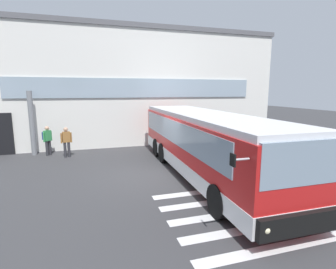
{
  "coord_description": "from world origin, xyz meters",
  "views": [
    {
      "loc": [
        -2.1,
        -10.47,
        3.64
      ],
      "look_at": [
        1.51,
        1.43,
        1.5
      ],
      "focal_mm": 27.36,
      "sensor_mm": 36.0,
      "label": 1
    }
  ],
  "objects_px": {
    "bus_main_foreground": "(204,145)",
    "entry_support_column": "(32,123)",
    "safety_bollard_yellow": "(195,144)",
    "passenger_near_column": "(47,139)",
    "passenger_by_doorway": "(66,141)"
  },
  "relations": [
    {
      "from": "bus_main_foreground",
      "to": "entry_support_column",
      "type": "bearing_deg",
      "value": 142.49
    },
    {
      "from": "safety_bollard_yellow",
      "to": "passenger_near_column",
      "type": "bearing_deg",
      "value": 169.92
    },
    {
      "from": "entry_support_column",
      "to": "bus_main_foreground",
      "type": "height_order",
      "value": "entry_support_column"
    },
    {
      "from": "passenger_by_doorway",
      "to": "safety_bollard_yellow",
      "type": "relative_size",
      "value": 1.86
    },
    {
      "from": "passenger_by_doorway",
      "to": "safety_bollard_yellow",
      "type": "xyz_separation_m",
      "value": [
        7.29,
        -0.71,
        -0.48
      ]
    },
    {
      "from": "entry_support_column",
      "to": "passenger_by_doorway",
      "type": "height_order",
      "value": "entry_support_column"
    },
    {
      "from": "passenger_near_column",
      "to": "safety_bollard_yellow",
      "type": "xyz_separation_m",
      "value": [
        8.36,
        -1.49,
        -0.51
      ]
    },
    {
      "from": "entry_support_column",
      "to": "bus_main_foreground",
      "type": "relative_size",
      "value": 0.32
    },
    {
      "from": "passenger_near_column",
      "to": "bus_main_foreground",
      "type": "bearing_deg",
      "value": -38.93
    },
    {
      "from": "entry_support_column",
      "to": "safety_bollard_yellow",
      "type": "relative_size",
      "value": 4.03
    },
    {
      "from": "bus_main_foreground",
      "to": "passenger_by_doorway",
      "type": "bearing_deg",
      "value": 140.57
    },
    {
      "from": "entry_support_column",
      "to": "passenger_by_doorway",
      "type": "bearing_deg",
      "value": -30.63
    },
    {
      "from": "passenger_near_column",
      "to": "passenger_by_doorway",
      "type": "bearing_deg",
      "value": -36.06
    },
    {
      "from": "bus_main_foreground",
      "to": "passenger_near_column",
      "type": "distance_m",
      "value": 9.04
    },
    {
      "from": "entry_support_column",
      "to": "passenger_near_column",
      "type": "bearing_deg",
      "value": -22.02
    }
  ]
}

